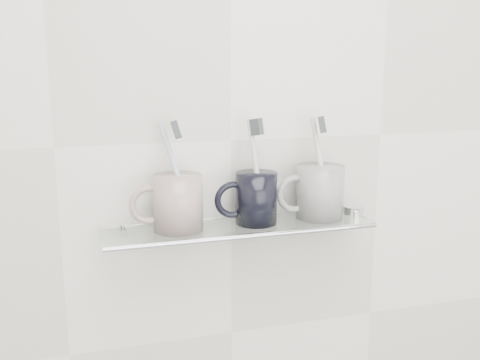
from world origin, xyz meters
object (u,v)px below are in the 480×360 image
object	(u,v)px
shelf_glass	(240,227)
mug_center	(256,198)
mug_left	(178,203)
mug_right	(320,192)

from	to	relation	value
shelf_glass	mug_center	size ratio (longest dim) A/B	5.19
mug_left	mug_right	size ratio (longest dim) A/B	0.97
shelf_glass	mug_left	xyz separation A→B (m)	(-0.11, 0.00, 0.05)
shelf_glass	mug_right	distance (m)	0.17
mug_left	shelf_glass	bearing A→B (deg)	12.51
shelf_glass	mug_left	world-z (taller)	mug_left
shelf_glass	mug_left	size ratio (longest dim) A/B	5.00
shelf_glass	mug_left	bearing A→B (deg)	177.49
shelf_glass	mug_center	distance (m)	0.06
mug_right	shelf_glass	bearing A→B (deg)	-155.96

